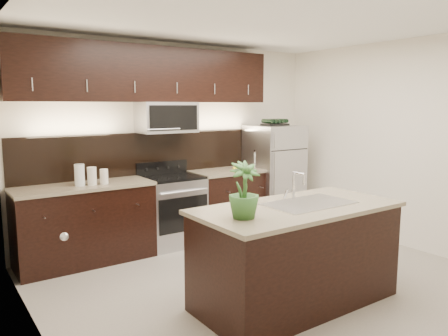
# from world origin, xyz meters

# --- Properties ---
(ground) EXTENTS (4.50, 4.50, 0.00)m
(ground) POSITION_xyz_m (0.00, 0.00, 0.00)
(ground) COLOR gray
(ground) RESTS_ON ground
(room_walls) EXTENTS (4.52, 4.02, 2.71)m
(room_walls) POSITION_xyz_m (-0.11, -0.04, 1.70)
(room_walls) COLOR silver
(room_walls) RESTS_ON ground
(counter_run) EXTENTS (3.51, 0.65, 0.94)m
(counter_run) POSITION_xyz_m (-0.46, 1.69, 0.47)
(counter_run) COLOR black
(counter_run) RESTS_ON ground
(upper_fixtures) EXTENTS (3.49, 0.40, 1.66)m
(upper_fixtures) POSITION_xyz_m (-0.43, 1.84, 2.14)
(upper_fixtures) COLOR black
(upper_fixtures) RESTS_ON counter_run
(island) EXTENTS (1.96, 0.96, 0.94)m
(island) POSITION_xyz_m (-0.12, -0.52, 0.47)
(island) COLOR black
(island) RESTS_ON ground
(sink_faucet) EXTENTS (0.84, 0.50, 0.28)m
(sink_faucet) POSITION_xyz_m (0.03, -0.51, 0.96)
(sink_faucet) COLOR silver
(sink_faucet) RESTS_ON island
(refrigerator) EXTENTS (0.75, 0.68, 1.55)m
(refrigerator) POSITION_xyz_m (1.49, 1.63, 0.78)
(refrigerator) COLOR #B2B2B7
(refrigerator) RESTS_ON ground
(wine_rack) EXTENTS (0.38, 0.24, 0.09)m
(wine_rack) POSITION_xyz_m (1.49, 1.63, 1.60)
(wine_rack) COLOR black
(wine_rack) RESTS_ON refrigerator
(plant) EXTENTS (0.30, 0.30, 0.47)m
(plant) POSITION_xyz_m (-0.79, -0.59, 1.17)
(plant) COLOR #2E5D25
(plant) RESTS_ON island
(canisters) EXTENTS (0.37, 0.16, 0.25)m
(canisters) POSITION_xyz_m (-1.36, 1.62, 1.05)
(canisters) COLOR silver
(canisters) RESTS_ON counter_run
(french_press) EXTENTS (0.12, 0.12, 0.34)m
(french_press) POSITION_xyz_m (1.17, 1.64, 1.07)
(french_press) COLOR silver
(french_press) RESTS_ON counter_run
(bananas) EXTENTS (0.19, 0.17, 0.05)m
(bananas) POSITION_xyz_m (0.72, 1.61, 0.97)
(bananas) COLOR gold
(bananas) RESTS_ON counter_run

